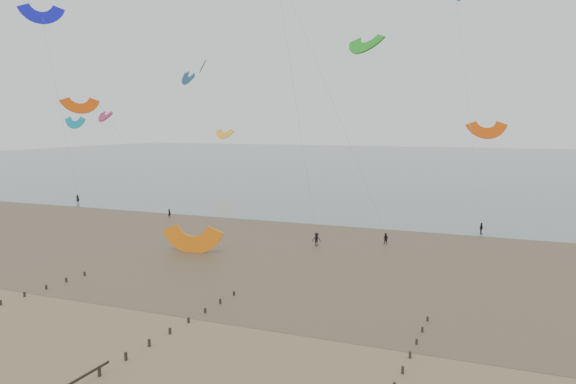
# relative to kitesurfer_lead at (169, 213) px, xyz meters

# --- Properties ---
(ground) EXTENTS (500.00, 500.00, 0.00)m
(ground) POSITION_rel_kitesurfer_lead_xyz_m (27.06, -46.81, -0.76)
(ground) COLOR brown
(ground) RESTS_ON ground
(sea_and_shore) EXTENTS (500.00, 665.00, 0.03)m
(sea_and_shore) POSITION_rel_kitesurfer_lead_xyz_m (22.99, -12.41, -0.75)
(sea_and_shore) COLOR #475654
(sea_and_shore) RESTS_ON ground
(kitesurfer_lead) EXTENTS (0.59, 0.42, 1.52)m
(kitesurfer_lead) POSITION_rel_kitesurfer_lead_xyz_m (0.00, 0.00, 0.00)
(kitesurfer_lead) COLOR black
(kitesurfer_lead) RESTS_ON ground
(kitesurfers) EXTENTS (134.44, 28.13, 1.80)m
(kitesurfers) POSITION_rel_kitesurfer_lead_xyz_m (53.72, 1.17, 0.07)
(kitesurfers) COLOR black
(kitesurfers) RESTS_ON ground
(grounded_kite) EXTENTS (7.35, 6.04, 3.73)m
(grounded_kite) POSITION_rel_kitesurfer_lead_xyz_m (17.85, -21.05, -0.76)
(grounded_kite) COLOR orange
(grounded_kite) RESTS_ON ground
(kites_airborne) EXTENTS (259.91, 108.43, 37.53)m
(kites_airborne) POSITION_rel_kitesurfer_lead_xyz_m (17.31, 43.21, 20.69)
(kites_airborne) COLOR yellow
(kites_airborne) RESTS_ON ground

